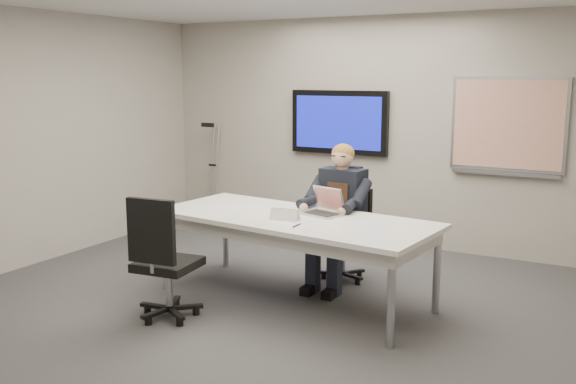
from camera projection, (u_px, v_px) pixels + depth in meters
The scene contains 13 objects.
floor at pixel (250, 319), 5.59m from camera, with size 6.00×6.00×0.02m, color #38383A.
wall_back at pixel (378, 132), 7.92m from camera, with size 6.00×0.02×2.80m, color #ACA69B.
wall_left at pixel (7, 142), 6.76m from camera, with size 0.02×6.00×2.80m, color #ACA69B.
conference_table at pixel (294, 226), 5.93m from camera, with size 2.72×1.36×0.81m.
tv_display at pixel (339, 122), 8.09m from camera, with size 1.30×0.09×0.80m.
whiteboard at pixel (508, 126), 7.14m from camera, with size 1.25×0.08×1.10m.
office_chair_far at pixel (346, 251), 6.62m from camera, with size 0.57×0.57×0.96m.
office_chair_near at pixel (165, 281), 5.53m from camera, with size 0.58×0.58×1.10m.
seated_person at pixel (335, 230), 6.36m from camera, with size 0.46×0.79×1.42m.
crutch at pixel (213, 172), 9.00m from camera, with size 0.20×0.30×1.48m, color #9C9EA3, non-canonical shape.
laptop at pixel (325, 207), 6.01m from camera, with size 0.40×0.41×0.24m.
name_tent at pixel (285, 214), 5.77m from camera, with size 0.26×0.07×0.10m, color silver, non-canonical shape.
pen at pixel (297, 225), 5.54m from camera, with size 0.01×0.01×0.14m, color black.
Camera 1 is at (2.84, -4.48, 2.10)m, focal length 40.00 mm.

